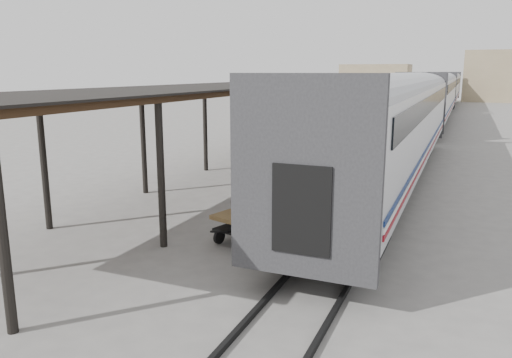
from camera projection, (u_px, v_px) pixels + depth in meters
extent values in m
plane|color=slate|center=(239.00, 231.00, 14.96)|extent=(160.00, 160.00, 0.00)
cube|color=silver|center=(391.00, 124.00, 20.41)|extent=(3.00, 24.00, 2.90)
cube|color=#28282B|center=(304.00, 181.00, 9.69)|extent=(3.04, 0.22, 3.50)
cube|color=black|center=(355.00, 101.00, 20.79)|extent=(0.04, 22.08, 0.65)
cube|color=black|center=(389.00, 165.00, 20.77)|extent=(2.55, 23.04, 0.50)
cube|color=silver|center=(433.00, 96.00, 43.83)|extent=(3.00, 24.00, 2.90)
cube|color=#28282B|center=(422.00, 104.00, 33.11)|extent=(3.04, 0.22, 3.50)
cube|color=black|center=(416.00, 85.00, 44.22)|extent=(0.04, 22.08, 0.65)
cube|color=black|center=(432.00, 115.00, 44.19)|extent=(2.55, 23.04, 0.50)
cube|color=silver|center=(446.00, 87.00, 67.26)|extent=(3.00, 24.00, 2.90)
cube|color=#28282B|center=(442.00, 90.00, 56.54)|extent=(3.04, 0.22, 3.50)
cube|color=black|center=(435.00, 81.00, 67.65)|extent=(0.04, 22.08, 0.65)
cube|color=black|center=(445.00, 100.00, 67.62)|extent=(2.55, 23.04, 0.50)
cube|color=black|center=(297.00, 169.00, 13.32)|extent=(0.50, 1.70, 2.00)
imported|color=silver|center=(297.00, 174.00, 13.35)|extent=(0.72, 0.89, 1.72)
cube|color=brown|center=(281.00, 196.00, 13.49)|extent=(0.57, 0.25, 0.42)
cube|color=#422B19|center=(332.00, 81.00, 37.03)|extent=(4.60, 64.00, 0.18)
cube|color=black|center=(332.00, 80.00, 37.01)|extent=(4.90, 64.30, 0.06)
cylinder|color=black|center=(305.00, 107.00, 38.23)|extent=(0.20, 0.20, 4.00)
cylinder|color=black|center=(375.00, 92.00, 66.16)|extent=(0.20, 0.20, 4.00)
cylinder|color=black|center=(2.00, 228.00, 8.74)|extent=(0.20, 0.20, 4.00)
cylinder|color=black|center=(359.00, 109.00, 36.68)|extent=(0.20, 0.20, 4.00)
cylinder|color=black|center=(407.00, 93.00, 64.61)|extent=(0.20, 0.20, 4.00)
cube|color=black|center=(423.00, 124.00, 44.64)|extent=(0.10, 150.00, 0.12)
cube|color=black|center=(440.00, 125.00, 44.10)|extent=(0.10, 150.00, 0.12)
cube|color=tan|center=(375.00, 81.00, 92.00)|extent=(12.00, 8.00, 6.00)
cube|color=brown|center=(255.00, 212.00, 14.13)|extent=(1.88, 2.65, 0.12)
cube|color=black|center=(255.00, 224.00, 14.21)|extent=(1.75, 2.53, 0.06)
cylinder|color=black|center=(219.00, 237.00, 13.85)|extent=(0.19, 0.41, 0.40)
cylinder|color=black|center=(247.00, 244.00, 13.23)|extent=(0.19, 0.41, 0.40)
cylinder|color=black|center=(262.00, 221.00, 15.29)|extent=(0.19, 0.41, 0.40)
cylinder|color=black|center=(288.00, 227.00, 14.67)|extent=(0.19, 0.41, 0.40)
cube|color=#3D3D3F|center=(260.00, 201.00, 14.62)|extent=(0.71, 0.56, 0.22)
cube|color=brown|center=(279.00, 203.00, 14.49)|extent=(0.60, 0.52, 0.18)
cube|color=black|center=(248.00, 203.00, 14.33)|extent=(0.67, 0.50, 0.25)
cube|color=#44472A|center=(264.00, 207.00, 13.98)|extent=(0.62, 0.50, 0.20)
cube|color=#523920|center=(261.00, 195.00, 14.50)|extent=(0.61, 0.56, 0.18)
cube|color=brown|center=(248.00, 196.00, 14.29)|extent=(0.55, 0.41, 0.21)
cube|color=#3D3D3F|center=(259.00, 189.00, 14.48)|extent=(0.42, 0.31, 0.14)
cube|color=maroon|center=(330.00, 131.00, 35.17)|extent=(1.21, 1.69, 0.92)
cube|color=maroon|center=(333.00, 122.00, 35.37)|extent=(0.98, 0.78, 0.36)
cylinder|color=black|center=(321.00, 137.00, 35.02)|extent=(0.20, 0.39, 0.37)
cylinder|color=black|center=(332.00, 138.00, 34.57)|extent=(0.20, 0.39, 0.37)
cylinder|color=black|center=(328.00, 136.00, 35.93)|extent=(0.20, 0.39, 0.37)
cylinder|color=black|center=(339.00, 136.00, 35.47)|extent=(0.20, 0.39, 0.37)
imported|color=navy|center=(254.00, 182.00, 13.24)|extent=(0.48, 0.71, 1.92)
imported|color=black|center=(279.00, 144.00, 27.63)|extent=(0.98, 0.58, 1.57)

